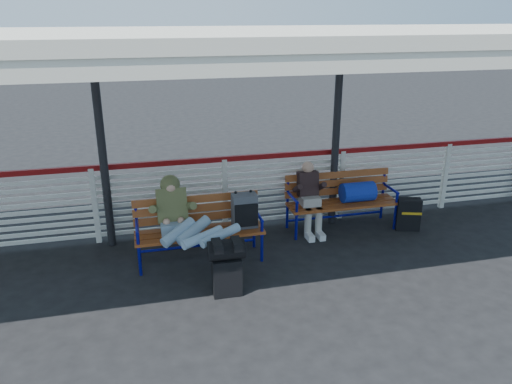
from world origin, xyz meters
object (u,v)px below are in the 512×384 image
object	(u,v)px
bench_right	(348,194)
traveler_man	(191,226)
bench_left	(215,219)
luggage_stack	(227,265)
suitcase_side	(408,214)
companion_person	(310,197)

from	to	relation	value
bench_right	traveler_man	xyz separation A→B (m)	(-2.66, -0.89, 0.09)
bench_left	traveler_man	distance (m)	0.51
luggage_stack	suitcase_side	xyz separation A→B (m)	(3.25, 1.26, -0.14)
bench_right	companion_person	size ratio (longest dim) A/B	1.57
traveler_man	suitcase_side	bearing A→B (deg)	9.08
bench_right	suitcase_side	bearing A→B (deg)	-18.34
suitcase_side	bench_left	bearing A→B (deg)	-157.62
bench_left	bench_right	bearing A→B (deg)	13.43
luggage_stack	suitcase_side	distance (m)	3.49
luggage_stack	companion_person	bearing A→B (deg)	44.07
bench_left	bench_right	size ratio (longest dim) A/B	1.00
luggage_stack	traveler_man	distance (m)	0.81
traveler_man	bench_right	bearing A→B (deg)	18.42
luggage_stack	companion_person	size ratio (longest dim) A/B	0.65
companion_person	bench_left	bearing A→B (deg)	-161.82
luggage_stack	suitcase_side	size ratio (longest dim) A/B	1.42
luggage_stack	bench_left	distance (m)	1.05
traveler_man	suitcase_side	world-z (taller)	traveler_man
bench_left	companion_person	world-z (taller)	companion_person
luggage_stack	traveler_man	world-z (taller)	traveler_man
bench_right	suitcase_side	world-z (taller)	bench_right
luggage_stack	bench_right	world-z (taller)	bench_right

